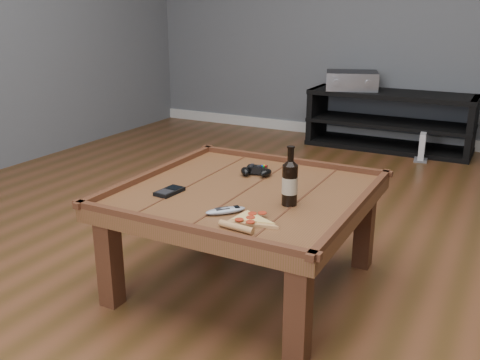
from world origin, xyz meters
The scene contains 11 objects.
ground centered at (0.00, 0.00, 0.00)m, with size 6.00×6.00×0.00m, color #482E14.
baseboard centered at (0.00, 2.99, 0.05)m, with size 5.00×0.02×0.10m, color silver.
coffee_table centered at (0.00, 0.00, 0.39)m, with size 1.03×1.03×0.48m.
media_console centered at (0.00, 2.75, 0.25)m, with size 1.40×0.45×0.50m.
beer_bottle centered at (0.23, -0.07, 0.55)m, with size 0.06×0.06×0.24m.
game_controller centered at (-0.06, 0.21, 0.47)m, with size 0.16×0.13×0.04m.
pizza_slice centered at (0.18, -0.32, 0.46)m, with size 0.18×0.26×0.03m.
smartphone centered at (-0.27, -0.19, 0.46)m, with size 0.08×0.14×0.02m.
remote_control centered at (0.05, -0.28, 0.46)m, with size 0.14×0.15×0.02m.
av_receiver centered at (-0.36, 2.74, 0.58)m, with size 0.53×0.49×0.15m.
game_console centered at (0.33, 2.49, 0.10)m, with size 0.12×0.19×0.23m.
Camera 1 is at (0.99, -1.93, 1.21)m, focal length 40.00 mm.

